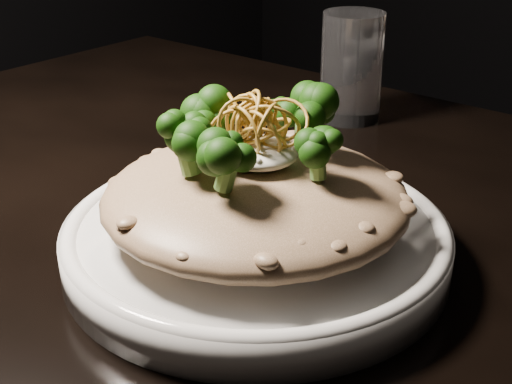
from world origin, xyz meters
TOP-DOWN VIEW (x-y plane):
  - table at (0.00, 0.00)m, footprint 1.10×0.80m
  - plate at (0.04, -0.04)m, footprint 0.28×0.28m
  - risotto at (0.04, -0.04)m, footprint 0.22×0.22m
  - broccoli at (0.04, -0.03)m, footprint 0.11×0.11m
  - cheese at (0.04, -0.03)m, footprint 0.06×0.06m
  - shallots at (0.04, -0.03)m, footprint 0.05×0.05m
  - drinking_glass at (-0.07, 0.27)m, footprint 0.08×0.08m

SIDE VIEW (x-z plane):
  - table at x=0.00m, z-range 0.29..1.04m
  - plate at x=0.04m, z-range 0.75..0.78m
  - risotto at x=0.04m, z-range 0.78..0.83m
  - drinking_glass at x=-0.07m, z-range 0.75..0.87m
  - cheese at x=0.04m, z-range 0.83..0.84m
  - broccoli at x=0.04m, z-range 0.83..0.87m
  - shallots at x=0.04m, z-range 0.84..0.88m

